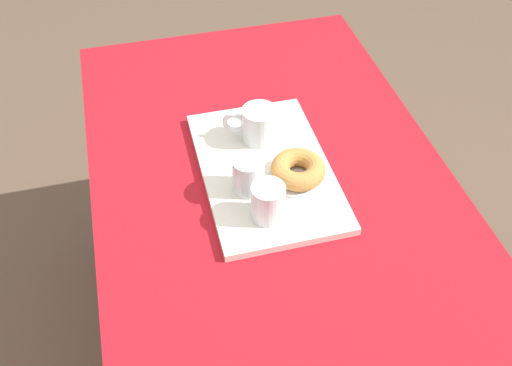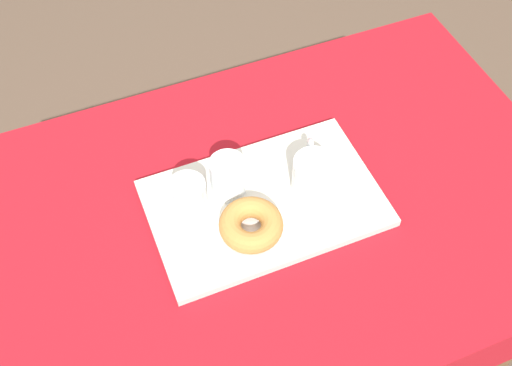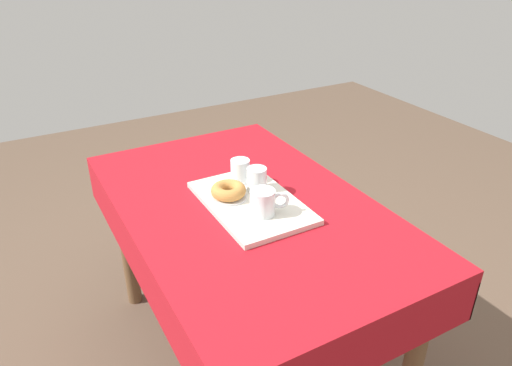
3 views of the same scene
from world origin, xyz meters
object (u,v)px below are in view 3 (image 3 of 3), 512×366
(tea_mug_left, at_px, (264,203))
(dining_table, at_px, (246,227))
(serving_tray, at_px, (251,202))
(water_glass_far, at_px, (240,172))
(donut_plate_left, at_px, (229,197))
(sugar_donut_left, at_px, (228,190))
(water_glass_near, at_px, (257,180))

(tea_mug_left, bearing_deg, dining_table, -176.64)
(dining_table, distance_m, serving_tray, 0.11)
(serving_tray, distance_m, water_glass_far, 0.15)
(serving_tray, height_order, donut_plate_left, donut_plate_left)
(dining_table, bearing_deg, serving_tray, 32.53)
(serving_tray, xyz_separation_m, sugar_donut_left, (-0.05, -0.06, 0.04))
(water_glass_far, bearing_deg, water_glass_near, 12.71)
(dining_table, height_order, tea_mug_left, tea_mug_left)
(water_glass_near, bearing_deg, water_glass_far, -167.29)
(water_glass_far, bearing_deg, sugar_donut_left, -45.70)
(tea_mug_left, height_order, water_glass_far, tea_mug_left)
(serving_tray, relative_size, water_glass_far, 5.39)
(serving_tray, height_order, sugar_donut_left, sugar_donut_left)
(water_glass_far, height_order, donut_plate_left, water_glass_far)
(sugar_donut_left, bearing_deg, serving_tray, 48.74)
(serving_tray, xyz_separation_m, tea_mug_left, (0.10, -0.00, 0.05))
(serving_tray, height_order, water_glass_near, water_glass_near)
(serving_tray, bearing_deg, donut_plate_left, -131.26)
(dining_table, distance_m, sugar_donut_left, 0.16)
(serving_tray, distance_m, water_glass_near, 0.09)
(tea_mug_left, xyz_separation_m, water_glass_far, (-0.24, 0.04, -0.00))
(water_glass_near, height_order, donut_plate_left, water_glass_near)
(tea_mug_left, height_order, water_glass_near, tea_mug_left)
(tea_mug_left, relative_size, sugar_donut_left, 1.00)
(water_glass_far, bearing_deg, donut_plate_left, -45.70)
(dining_table, distance_m, water_glass_far, 0.20)
(water_glass_near, bearing_deg, tea_mug_left, -20.34)
(sugar_donut_left, bearing_deg, dining_table, 54.06)
(donut_plate_left, bearing_deg, tea_mug_left, 20.20)
(dining_table, relative_size, tea_mug_left, 10.69)
(dining_table, height_order, water_glass_far, water_glass_far)
(tea_mug_left, xyz_separation_m, water_glass_near, (-0.15, 0.06, -0.00))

